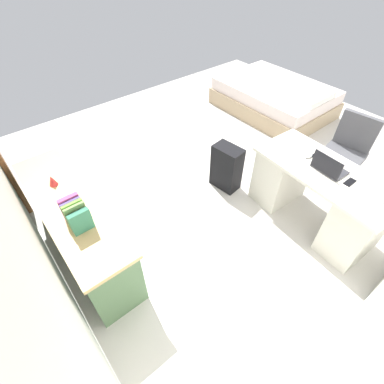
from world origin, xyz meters
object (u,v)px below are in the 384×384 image
laptop (328,167)px  figurine_small (52,181)px  computer_mouse (309,156)px  cell_phone_near_laptop (350,182)px  office_chair (343,157)px  credenza (78,228)px  bed (274,98)px  suitcase_black (226,168)px  cell_phone_by_mouse (317,155)px  desk (316,195)px

laptop → figurine_small: laptop is taller
computer_mouse → cell_phone_near_laptop: size_ratio=0.74×
office_chair → cell_phone_near_laptop: office_chair is taller
credenza → bed: bearing=-79.7°
bed → suitcase_black: suitcase_black is taller
office_chair → cell_phone_by_mouse: (0.04, 0.68, 0.33)m
cell_phone_by_mouse → figurine_small: size_ratio=1.24×
credenza → figurine_small: (0.31, 0.00, 0.41)m
desk → bed: 2.61m
desk → cell_phone_by_mouse: bearing=-32.2°
office_chair → credenza: (1.06, 3.02, -0.06)m
bed → cell_phone_by_mouse: bearing=137.5°
figurine_small → desk: bearing=-125.2°
computer_mouse → suitcase_black: bearing=30.3°
suitcase_black → cell_phone_near_laptop: cell_phone_near_laptop is taller
office_chair → laptop: size_ratio=2.91×
suitcase_black → figurine_small: (0.52, 1.85, 0.47)m
credenza → laptop: laptop is taller
laptop → cell_phone_by_mouse: (0.22, -0.15, -0.04)m
desk → bed: size_ratio=0.78×
credenza → computer_mouse: size_ratio=18.00×
credenza → suitcase_black: (-0.20, -1.85, -0.06)m
desk → credenza: (1.24, 2.20, -0.03)m
computer_mouse → figurine_small: 2.59m
laptop → suitcase_black: bearing=17.9°
bed → computer_mouse: computer_mouse is taller
bed → figurine_small: bearing=95.8°
bed → laptop: (-1.96, 1.74, 0.55)m
laptop → figurine_small: 2.68m
computer_mouse → cell_phone_by_mouse: size_ratio=0.74×
bed → cell_phone_near_laptop: 2.83m
suitcase_black → figurine_small: figurine_small is taller
credenza → cell_phone_near_laptop: cell_phone_near_laptop is taller
office_chair → bed: (1.78, -0.91, -0.18)m
office_chair → figurine_small: office_chair is taller
desk → credenza: size_ratio=0.82×
bed → laptop: bearing=138.3°
office_chair → credenza: office_chair is taller
credenza → figurine_small: 0.52m
credenza → laptop: (-1.24, -2.19, 0.43)m
desk → computer_mouse: computer_mouse is taller
laptop → figurine_small: size_ratio=2.94×
office_chair → suitcase_black: (0.86, 1.17, -0.12)m
laptop → cell_phone_near_laptop: bearing=-174.6°
bed → figurine_small: (-0.40, 3.93, 0.53)m
bed → cell_phone_by_mouse: cell_phone_by_mouse is taller
desk → computer_mouse: (0.25, -0.04, 0.37)m
suitcase_black → cell_phone_near_laptop: size_ratio=4.42×
computer_mouse → desk: bearing=174.1°
suitcase_black → computer_mouse: 0.99m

